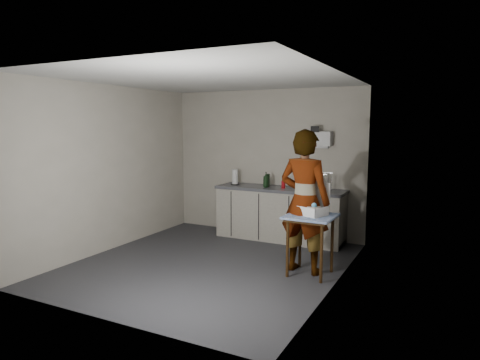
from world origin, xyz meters
The scene contains 15 objects.
ground centered at (0.00, 0.00, 0.00)m, with size 4.00×4.00×0.00m, color #2C2D32.
wall_back centered at (0.00, 1.99, 1.30)m, with size 3.60×0.02×2.60m, color #B7B1A0.
wall_right centered at (1.79, 0.00, 1.30)m, with size 0.02×4.00×2.60m, color #B7B1A0.
wall_left centered at (-1.79, 0.00, 1.30)m, with size 0.02×4.00×2.60m, color #B7B1A0.
ceiling centered at (0.00, 0.00, 2.60)m, with size 3.60×4.00×0.01m, color silver.
kitchen_counter centered at (0.40, 1.70, 0.43)m, with size 2.24×0.62×0.91m.
wall_shelf centered at (1.00, 1.92, 1.75)m, with size 0.42×0.18×0.37m.
side_table centered at (1.41, 0.24, 0.70)m, with size 0.64×0.64×0.80m.
standing_man centered at (1.29, 0.32, 0.96)m, with size 0.70×0.46×1.93m, color #B2A593.
soap_bottle centered at (0.17, 1.62, 1.04)m, with size 0.10×0.10×0.27m, color black.
soda_can centered at (0.47, 1.67, 0.97)m, with size 0.07×0.07×0.13m, color red.
dark_bottle centered at (0.16, 1.72, 1.02)m, with size 0.07×0.07×0.22m, color black.
paper_towel centered at (-0.47, 1.69, 1.04)m, with size 0.16×0.16×0.28m.
dish_rack centered at (1.05, 1.73, 0.98)m, with size 0.41×0.31×0.29m.
bakery_box centered at (1.43, 0.28, 0.90)m, with size 0.39×0.40×0.42m.
Camera 1 is at (3.07, -5.08, 1.98)m, focal length 32.00 mm.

